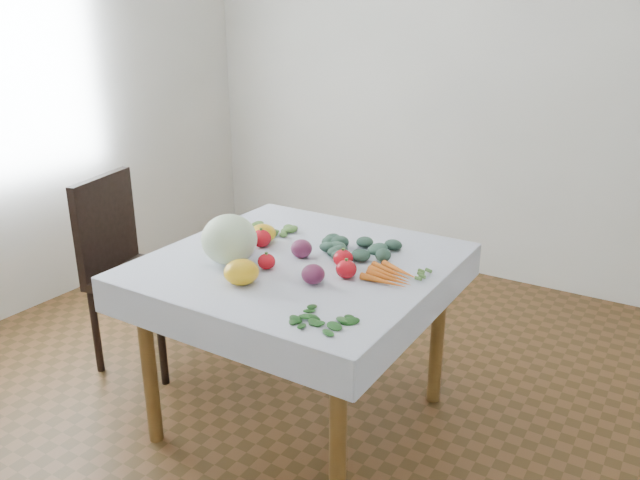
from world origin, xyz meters
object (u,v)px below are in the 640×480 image
at_px(carrot_bunch, 391,276).
at_px(table, 300,283).
at_px(cabbage, 229,239).
at_px(chair, 128,258).
at_px(heirloom_back, 263,233).

bearing_deg(carrot_bunch, table, -178.19).
distance_m(table, cabbage, 0.34).
height_order(chair, heirloom_back, chair).
distance_m(table, carrot_bunch, 0.41).
bearing_deg(heirloom_back, cabbage, -83.10).
distance_m(heirloom_back, carrot_bunch, 0.64).
bearing_deg(carrot_bunch, cabbage, -162.96).
relative_size(table, chair, 1.05).
xyz_separation_m(cabbage, carrot_bunch, (0.61, 0.19, -0.08)).
bearing_deg(table, chair, -179.87).
bearing_deg(carrot_bunch, chair, -179.40).
height_order(chair, carrot_bunch, chair).
bearing_deg(table, heirloom_back, 161.06).
xyz_separation_m(table, heirloom_back, (-0.24, 0.08, 0.14)).
distance_m(cabbage, heirloom_back, 0.27).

